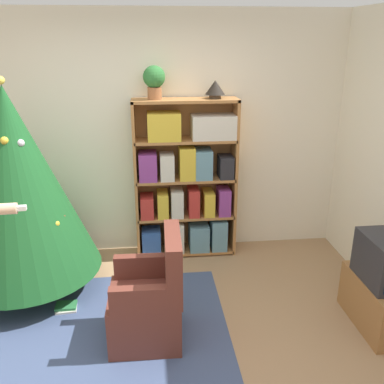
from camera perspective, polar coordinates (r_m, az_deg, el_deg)
ground_plane at (r=3.49m, az=-6.08°, el=-21.83°), size 14.00×14.00×0.00m
wall_back at (r=4.68m, az=-6.83°, el=7.32°), size 8.00×0.10×2.60m
area_rug at (r=3.70m, az=-16.27°, el=-19.64°), size 2.60×2.14×0.01m
bookshelf at (r=4.61m, az=-0.75°, el=1.18°), size 1.09×0.30×1.73m
tv_stand at (r=4.04m, az=23.86°, el=-13.37°), size 0.40×0.72×0.43m
christmas_tree at (r=4.15m, az=-22.43°, el=1.09°), size 1.39×1.39×2.01m
armchair at (r=3.54m, az=-5.59°, el=-14.50°), size 0.58×0.57×0.92m
potted_plant at (r=4.37m, az=-5.07°, el=14.68°), size 0.22×0.22×0.33m
table_lamp at (r=4.43m, az=3.10°, el=13.65°), size 0.20×0.20×0.18m
book_pile_near_tree at (r=4.15m, az=-16.43°, el=-14.51°), size 0.20×0.17×0.04m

